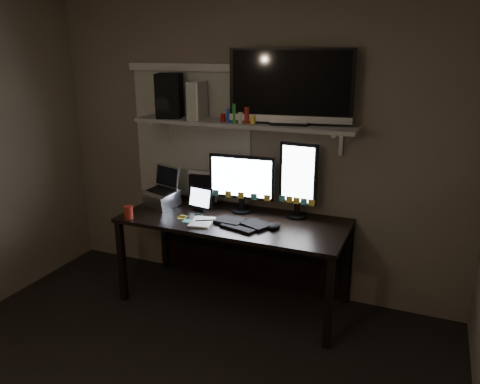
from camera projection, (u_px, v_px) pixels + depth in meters
The scene contains 18 objects.
back_wall at pixel (251, 146), 3.90m from camera, with size 3.60×3.60×0.00m, color #6C5B4E.
window_blinds at pixel (192, 136), 4.07m from camera, with size 1.10×0.02×1.10m, color beige.
desk at pixel (239, 234), 3.88m from camera, with size 1.80×0.75×0.73m.
wall_shelf at pixel (243, 123), 3.68m from camera, with size 1.80×0.35×0.03m, color #9F9F9A.
monitor_landscape at pixel (242, 183), 3.82m from camera, with size 0.55×0.06×0.49m, color black.
monitor_portrait at pixel (298, 180), 3.68m from camera, with size 0.31×0.06×0.61m, color black.
keyboard at pixel (243, 223), 3.60m from camera, with size 0.44×0.17×0.03m, color black.
mouse at pixel (275, 226), 3.51m from camera, with size 0.08×0.12×0.04m, color black.
notepad at pixel (202, 222), 3.64m from camera, with size 0.16×0.23×0.01m, color silver.
tablet at pixel (201, 199), 3.89m from camera, with size 0.23×0.10×0.21m, color black.
file_sorter at pixel (203, 188), 4.07m from camera, with size 0.22×0.10×0.28m, color black.
laptop at pixel (161, 188), 3.98m from camera, with size 0.29×0.24×0.33m, color silver.
cup at pixel (129, 212), 3.72m from camera, with size 0.07×0.07×0.10m, color maroon.
sticky_notes at pixel (193, 219), 3.71m from camera, with size 0.28×0.20×0.00m, color yellow, non-canonical shape.
tv at pixel (291, 87), 3.45m from camera, with size 0.92×0.17×0.55m, color black.
game_console at pixel (198, 100), 3.77m from camera, with size 0.08×0.25×0.30m, color beige.
speaker at pixel (170, 96), 3.84m from camera, with size 0.19×0.24×0.36m, color black.
bottles at pixel (238, 113), 3.59m from camera, with size 0.24×0.05×0.15m, color #A50F0C, non-canonical shape.
Camera 1 is at (1.39, -1.78, 2.03)m, focal length 35.00 mm.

